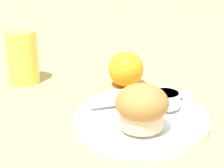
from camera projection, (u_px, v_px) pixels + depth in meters
The scene contains 8 objects.
ground_plane at pixel (141, 119), 0.62m from camera, with size 3.00×3.00×0.00m, color tan.
plate at pixel (141, 119), 0.60m from camera, with size 0.21×0.21×0.02m.
muffin at pixel (142, 107), 0.54m from camera, with size 0.08×0.08×0.06m.
cream_ramekin at pixel (165, 98), 0.61m from camera, with size 0.05×0.05×0.02m.
berry_pair at pixel (126, 102), 0.61m from camera, with size 0.03×0.02×0.02m.
butter_knife at pixel (143, 99), 0.64m from camera, with size 0.19×0.02×0.00m.
orange_fruit at pixel (126, 69), 0.74m from camera, with size 0.07×0.07×0.07m.
juice_glass at pixel (23, 57), 0.75m from camera, with size 0.06×0.06×0.11m.
Camera 1 is at (-0.20, -0.52, 0.28)m, focal length 60.00 mm.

